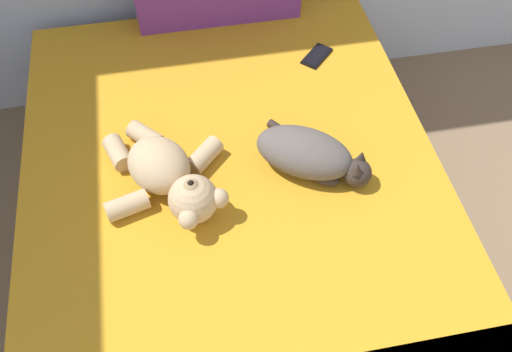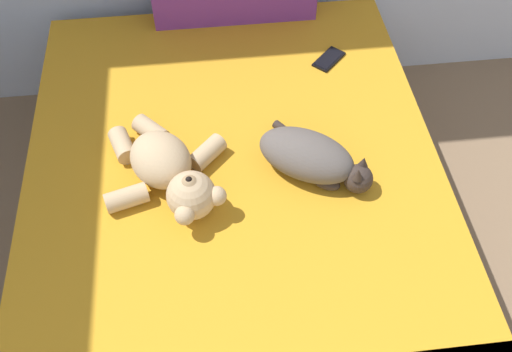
# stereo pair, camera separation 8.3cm
# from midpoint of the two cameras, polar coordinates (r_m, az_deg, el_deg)

# --- Properties ---
(bed) EXTENTS (1.52, 2.00, 0.52)m
(bed) POSITION_cam_midpoint_polar(r_m,az_deg,el_deg) (2.16, -3.14, -4.44)
(bed) COLOR #9E7A56
(bed) RESTS_ON ground_plane
(cat) EXTENTS (0.41, 0.39, 0.15)m
(cat) POSITION_cam_midpoint_polar(r_m,az_deg,el_deg) (1.92, 4.21, 2.16)
(cat) COLOR #59514C
(cat) RESTS_ON bed
(teddy_bear) EXTENTS (0.42, 0.52, 0.17)m
(teddy_bear) POSITION_cam_midpoint_polar(r_m,az_deg,el_deg) (1.88, -10.12, -0.00)
(teddy_bear) COLOR tan
(teddy_bear) RESTS_ON bed
(cell_phone) EXTENTS (0.15, 0.16, 0.01)m
(cell_phone) POSITION_cam_midpoint_polar(r_m,az_deg,el_deg) (2.39, 5.17, 12.02)
(cell_phone) COLOR black
(cell_phone) RESTS_ON bed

